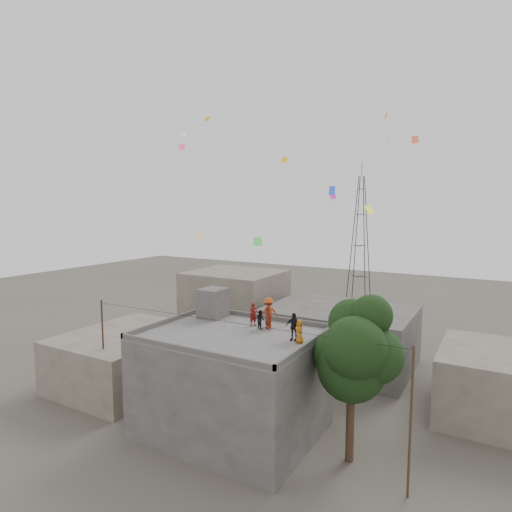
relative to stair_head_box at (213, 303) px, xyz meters
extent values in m
plane|color=#49453C|center=(3.20, -2.60, -7.10)|extent=(140.00, 140.00, 0.00)
cube|color=#464341|center=(3.20, -2.60, -4.10)|extent=(10.00, 8.00, 6.00)
cube|color=#5C5856|center=(3.20, -2.60, -1.05)|extent=(10.00, 8.00, 0.10)
cube|color=#464341|center=(3.20, 1.32, -0.85)|extent=(10.00, 0.15, 0.30)
cube|color=#464341|center=(3.20, -6.53, -0.85)|extent=(10.00, 0.15, 0.30)
cube|color=#464341|center=(8.12, -2.60, -0.85)|extent=(0.15, 8.00, 0.30)
cube|color=#464341|center=(-1.72, -2.60, -0.85)|extent=(0.15, 8.00, 0.30)
cube|color=#464341|center=(0.00, 0.00, 0.00)|extent=(1.60, 1.80, 2.00)
cube|color=#615A4D|center=(-7.80, -0.60, -5.10)|extent=(8.00, 10.00, 4.00)
cube|color=#464341|center=(5.20, 11.40, -4.60)|extent=(12.00, 9.00, 5.00)
cube|color=#615A4D|center=(-6.80, 13.40, -3.60)|extent=(9.00, 8.00, 7.00)
cube|color=#615A4D|center=(17.20, 7.40, -4.90)|extent=(7.00, 8.00, 4.40)
cylinder|color=black|center=(10.40, -2.10, -5.10)|extent=(0.44, 0.44, 4.00)
cylinder|color=black|center=(10.55, -2.00, -3.50)|extent=(0.64, 0.91, 2.14)
sphere|color=black|center=(10.40, -2.10, -1.90)|extent=(3.60, 3.60, 3.60)
sphere|color=black|center=(11.50, -1.80, -1.10)|extent=(3.00, 3.00, 3.00)
sphere|color=black|center=(9.50, -1.60, -1.50)|extent=(2.80, 2.80, 2.80)
sphere|color=black|center=(10.80, -2.90, -0.50)|extent=(3.20, 3.20, 3.20)
sphere|color=black|center=(10.10, -1.20, 0.30)|extent=(2.60, 2.60, 2.60)
sphere|color=black|center=(11.20, -1.50, 0.90)|extent=(2.20, 2.20, 2.20)
cylinder|color=black|center=(-6.30, -4.10, -3.40)|extent=(0.12, 0.12, 7.40)
cylinder|color=black|center=(13.70, -3.60, -3.40)|extent=(0.12, 0.12, 7.40)
cylinder|color=black|center=(3.70, -3.85, 0.10)|extent=(20.00, 0.52, 0.02)
cylinder|color=black|center=(-1.65, 36.55, 1.90)|extent=(1.27, 1.27, 18.01)
cylinder|color=black|center=(0.05, 36.55, 1.90)|extent=(1.27, 1.27, 18.01)
cylinder|color=black|center=(0.05, 38.25, 1.90)|extent=(1.27, 1.27, 18.01)
cylinder|color=black|center=(-1.65, 38.25, 1.90)|extent=(1.27, 1.27, 18.01)
cube|color=black|center=(-0.80, 37.40, -3.50)|extent=(2.36, 0.08, 0.08)
cube|color=black|center=(-0.80, 37.40, -3.50)|extent=(0.08, 2.36, 0.08)
cube|color=black|center=(-0.80, 37.40, 1.00)|extent=(1.81, 0.08, 0.08)
cube|color=black|center=(-0.80, 37.40, 1.00)|extent=(0.08, 1.81, 0.08)
cube|color=black|center=(-0.80, 37.40, 5.50)|extent=(1.26, 0.08, 0.08)
cube|color=black|center=(-0.80, 37.40, 5.50)|extent=(0.08, 1.26, 0.08)
cube|color=black|center=(-0.80, 37.40, 9.10)|extent=(0.82, 0.08, 0.08)
cube|color=black|center=(-0.80, 37.40, 9.10)|extent=(0.08, 0.82, 0.08)
cylinder|color=black|center=(-0.80, 37.40, 11.90)|extent=(0.08, 0.08, 2.00)
imported|color=maroon|center=(4.69, -0.78, -0.25)|extent=(0.64, 0.54, 1.50)
imported|color=#B36614|center=(7.42, -2.17, -0.34)|extent=(0.77, 0.72, 1.33)
imported|color=black|center=(4.15, -0.81, -0.41)|extent=(0.71, 0.64, 1.18)
imported|color=black|center=(6.94, -1.91, -0.20)|extent=(0.95, 0.44, 1.59)
imported|color=#C14516|center=(4.50, -0.35, -0.04)|extent=(1.40, 1.36, 1.92)
imported|color=maroon|center=(3.46, -0.45, -0.26)|extent=(0.58, 0.65, 1.48)
plane|color=orange|center=(-2.60, 1.84, 4.44)|extent=(0.24, 0.46, 0.40)
plane|color=#E72490|center=(5.92, 6.91, 7.39)|extent=(0.58, 0.36, 0.50)
plane|color=orange|center=(2.08, 6.65, 10.13)|extent=(0.46, 0.37, 0.40)
plane|color=blue|center=(7.28, 3.00, 7.58)|extent=(0.27, 0.54, 0.56)
plane|color=white|center=(-7.76, 6.78, 12.86)|extent=(0.41, 0.27, 0.35)
plane|color=orange|center=(9.11, 8.99, 13.13)|extent=(0.16, 0.43, 0.40)
plane|color=green|center=(3.56, -0.08, 4.36)|extent=(0.52, 0.52, 0.52)
plane|color=#D55432|center=(11.44, 7.49, 11.05)|extent=(0.51, 0.26, 0.47)
plane|color=orange|center=(-1.45, 1.57, 12.67)|extent=(0.31, 0.42, 0.28)
plane|color=#537CFB|center=(7.99, 14.60, 12.23)|extent=(0.14, 0.41, 0.39)
plane|color=#FF50B9|center=(-2.95, 0.59, 10.73)|extent=(0.38, 0.34, 0.39)
plane|color=#F9F837|center=(10.23, 1.08, 6.38)|extent=(0.42, 0.55, 0.46)
plane|color=#DC5C17|center=(-2.06, -0.57, 10.49)|extent=(0.53, 0.44, 0.40)
camera|label=1|loc=(16.84, -23.39, 6.51)|focal=30.00mm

